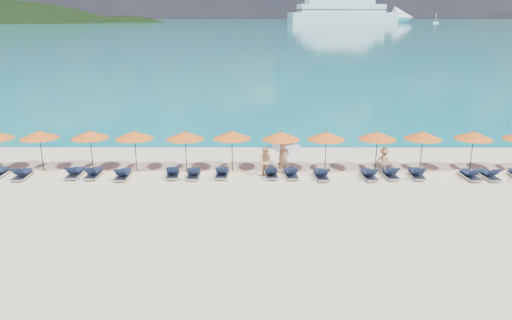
{
  "coord_description": "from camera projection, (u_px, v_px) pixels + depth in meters",
  "views": [
    {
      "loc": [
        0.08,
        -21.26,
        8.27
      ],
      "look_at": [
        0.0,
        3.0,
        1.2
      ],
      "focal_mm": 35.0,
      "sensor_mm": 36.0,
      "label": 1
    }
  ],
  "objects": [
    {
      "name": "ground",
      "position": [
        256.0,
        204.0,
        22.72
      ],
      "size": [
        1400.0,
        1400.0,
        0.0
      ],
      "primitive_type": "plane",
      "color": "beige"
    },
    {
      "name": "sea",
      "position": [
        258.0,
        21.0,
        656.37
      ],
      "size": [
        1600.0,
        1300.0,
        0.01
      ],
      "primitive_type": "cube",
      "color": "#1FA9B2",
      "rests_on": "ground"
    },
    {
      "name": "headland_small",
      "position": [
        127.0,
        54.0,
        570.61
      ],
      "size": [
        162.0,
        126.0,
        85.5
      ],
      "color": "black",
      "rests_on": "ground"
    },
    {
      "name": "cruise_ship",
      "position": [
        354.0,
        13.0,
        539.7
      ],
      "size": [
        144.19,
        52.26,
        39.71
      ],
      "rotation": [
        0.0,
        0.0,
        0.21
      ],
      "color": "white",
      "rests_on": "ground"
    },
    {
      "name": "sailboat_near",
      "position": [
        393.0,
        21.0,
        556.91
      ],
      "size": [
        6.85,
        2.28,
        12.56
      ],
      "color": "white",
      "rests_on": "ground"
    },
    {
      "name": "sailboat_far",
      "position": [
        436.0,
        22.0,
        522.85
      ],
      "size": [
        5.65,
        1.88,
        10.36
      ],
      "color": "white",
      "rests_on": "ground"
    },
    {
      "name": "jetski",
      "position": [
        286.0,
        146.0,
        31.48
      ],
      "size": [
        1.75,
        2.42,
        0.81
      ],
      "rotation": [
        0.0,
        0.0,
        0.44
      ],
      "color": "silver",
      "rests_on": "ground"
    },
    {
      "name": "beachgoer_a",
      "position": [
        284.0,
        159.0,
        26.79
      ],
      "size": [
        0.68,
        0.51,
        1.7
      ],
      "primitive_type": "imported",
      "rotation": [
        0.0,
        0.0,
        0.18
      ],
      "color": "tan",
      "rests_on": "ground"
    },
    {
      "name": "beachgoer_b",
      "position": [
        266.0,
        162.0,
        26.2
      ],
      "size": [
        0.91,
        0.77,
        1.63
      ],
      "primitive_type": "imported",
      "rotation": [
        0.0,
        0.0,
        -0.47
      ],
      "color": "tan",
      "rests_on": "ground"
    },
    {
      "name": "beachgoer_c",
      "position": [
        384.0,
        161.0,
        26.74
      ],
      "size": [
        1.04,
        0.83,
        1.47
      ],
      "primitive_type": "imported",
      "rotation": [
        0.0,
        0.0,
        2.66
      ],
      "color": "tan",
      "rests_on": "ground"
    },
    {
      "name": "umbrella_1",
      "position": [
        39.0,
        135.0,
        27.08
      ],
      "size": [
        2.1,
        2.1,
        2.28
      ],
      "color": "black",
      "rests_on": "ground"
    },
    {
      "name": "umbrella_2",
      "position": [
        90.0,
        135.0,
        27.11
      ],
      "size": [
        2.1,
        2.1,
        2.28
      ],
      "color": "black",
      "rests_on": "ground"
    },
    {
      "name": "umbrella_3",
      "position": [
        134.0,
        135.0,
        27.01
      ],
      "size": [
        2.1,
        2.1,
        2.28
      ],
      "color": "black",
      "rests_on": "ground"
    },
    {
      "name": "umbrella_4",
      "position": [
        185.0,
        135.0,
        26.91
      ],
      "size": [
        2.1,
        2.1,
        2.28
      ],
      "color": "black",
      "rests_on": "ground"
    },
    {
      "name": "umbrella_5",
      "position": [
        232.0,
        135.0,
        27.03
      ],
      "size": [
        2.1,
        2.1,
        2.28
      ],
      "color": "black",
      "rests_on": "ground"
    },
    {
      "name": "umbrella_6",
      "position": [
        281.0,
        136.0,
        26.85
      ],
      "size": [
        2.1,
        2.1,
        2.28
      ],
      "color": "black",
      "rests_on": "ground"
    },
    {
      "name": "umbrella_7",
      "position": [
        326.0,
        136.0,
        26.82
      ],
      "size": [
        2.1,
        2.1,
        2.28
      ],
      "color": "black",
      "rests_on": "ground"
    },
    {
      "name": "umbrella_8",
      "position": [
        378.0,
        136.0,
        26.88
      ],
      "size": [
        2.1,
        2.1,
        2.28
      ],
      "color": "black",
      "rests_on": "ground"
    },
    {
      "name": "umbrella_9",
      "position": [
        423.0,
        135.0,
        26.92
      ],
      "size": [
        2.1,
        2.1,
        2.28
      ],
      "color": "black",
      "rests_on": "ground"
    },
    {
      "name": "umbrella_10",
      "position": [
        474.0,
        135.0,
        26.93
      ],
      "size": [
        2.1,
        2.1,
        2.28
      ],
      "color": "black",
      "rests_on": "ground"
    },
    {
      "name": "lounger_2",
      "position": [
        22.0,
        174.0,
        26.19
      ],
      "size": [
        0.69,
        1.72,
        0.66
      ],
      "rotation": [
        0.0,
        0.0,
        0.04
      ],
      "color": "silver",
      "rests_on": "ground"
    },
    {
      "name": "lounger_3",
      "position": [
        75.0,
        173.0,
        26.43
      ],
      "size": [
        0.68,
        1.72,
        0.66
      ],
      "rotation": [
        0.0,
        0.0,
        0.03
      ],
      "color": "silver",
      "rests_on": "ground"
    },
    {
      "name": "lounger_4",
      "position": [
        93.0,
        173.0,
        26.37
      ],
      "size": [
        0.65,
        1.71,
        0.66
      ],
      "rotation": [
        0.0,
        0.0,
        0.02
      ],
      "color": "silver",
      "rests_on": "ground"
    },
    {
      "name": "lounger_5",
      "position": [
        123.0,
        174.0,
        26.15
      ],
      "size": [
        0.66,
        1.71,
        0.66
      ],
      "rotation": [
        0.0,
        0.0,
        0.02
      ],
      "color": "silver",
      "rests_on": "ground"
    },
    {
      "name": "lounger_6",
      "position": [
        173.0,
        173.0,
        26.43
      ],
      "size": [
        0.77,
        1.75,
        0.66
      ],
      "rotation": [
        0.0,
        0.0,
        0.09
      ],
      "color": "silver",
      "rests_on": "ground"
    },
    {
      "name": "lounger_7",
      "position": [
        194.0,
        173.0,
        26.31
      ],
      "size": [
        0.64,
        1.71,
        0.66
      ],
      "rotation": [
        0.0,
        0.0,
        0.01
      ],
      "color": "silver",
      "rests_on": "ground"
    },
    {
      "name": "lounger_8",
      "position": [
        222.0,
        173.0,
        26.44
      ],
      "size": [
        0.67,
        1.72,
        0.66
      ],
      "rotation": [
        0.0,
        0.0,
        -0.03
      ],
      "color": "silver",
      "rests_on": "ground"
    },
    {
      "name": "lounger_9",
      "position": [
        271.0,
        173.0,
        26.44
      ],
      "size": [
        0.72,
        1.73,
        0.66
      ],
      "rotation": [
        0.0,
        0.0,
        0.06
      ],
      "color": "silver",
      "rests_on": "ground"
    },
    {
      "name": "lounger_10",
      "position": [
        291.0,
        173.0,
        26.38
      ],
      "size": [
        0.79,
        1.75,
        0.66
      ],
      "rotation": [
        0.0,
        0.0,
        0.1
      ],
      "color": "silver",
      "rests_on": "ground"
    },
    {
      "name": "lounger_11",
      "position": [
        321.0,
        174.0,
        26.14
      ],
      "size": [
        0.75,
        1.74,
        0.66
      ],
      "rotation": [
        0.0,
        0.0,
        0.08
      ],
      "color": "silver",
      "rests_on": "ground"
    },
    {
      "name": "lounger_12",
      "position": [
        369.0,
        174.0,
        26.15
      ],
      "size": [
        0.72,
        1.73,
        0.66
      ],
      "rotation": [
        0.0,
        0.0,
        0.06
      ],
      "color": "silver",
      "rests_on": "ground"
    },
    {
      "name": "lounger_13",
      "position": [
        390.0,
        173.0,
        26.32
      ],
      "size": [
        0.76,
        1.74,
        0.66
      ],
      "rotation": [
        0.0,
        0.0,
        0.08
      ],
      "color": "silver",
      "rests_on": "ground"
    },
    {
      "name": "lounger_14",
      "position": [
        417.0,
        173.0,
        26.32
      ],
      "size": [
        0.73,
        1.74,
        0.66
      ],
      "rotation": [
        0.0,
        0.0,
        -0.07
      ],
      "color": "silver",
      "rests_on": "ground"
    },
    {
      "name": "lounger_15",
      "position": [
        470.0,
        174.0,
        26.11
      ],
      "size": [
        0.72,
        1.73,
        0.66
      ],
      "rotation": [
        0.0,
        0.0,
        0.06
      ],
      "color": "silver",
      "rests_on": "ground"
    },
    {
      "name": "lounger_16",
      "position": [
        489.0,
        174.0,
        26.12
      ],
      "size": [
        0.74,
        1.74,
        0.66
      ],
      "rotation": [
        0.0,
        0.0,
        0.07
      ],
      "color": "silver",
      "rests_on": "ground"
    }
  ]
}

